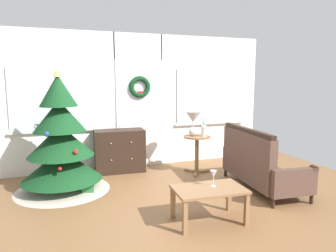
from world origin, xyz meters
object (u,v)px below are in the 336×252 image
at_px(side_table, 197,147).
at_px(table_lamp, 193,120).
at_px(christmas_tree, 61,148).
at_px(flower_vase, 204,130).
at_px(coffee_table, 209,193).
at_px(wine_glass, 213,175).
at_px(settee_sofa, 258,165).
at_px(dresser_cabinet, 120,151).
at_px(gift_box, 87,188).

relative_size(side_table, table_lamp, 1.56).
relative_size(christmas_tree, flower_vase, 5.28).
xyz_separation_m(flower_vase, coffee_table, (-0.79, -1.76, -0.45)).
height_order(flower_vase, wine_glass, flower_vase).
relative_size(settee_sofa, coffee_table, 1.86).
distance_m(flower_vase, coffee_table, 1.98).
relative_size(dresser_cabinet, gift_box, 5.26).
bearing_deg(wine_glass, settee_sofa, 32.11).
height_order(dresser_cabinet, settee_sofa, settee_sofa).
relative_size(settee_sofa, wine_glass, 8.30).
bearing_deg(flower_vase, settee_sofa, -66.06).
height_order(coffee_table, gift_box, coffee_table).
bearing_deg(christmas_tree, side_table, 2.42).
height_order(dresser_cabinet, wine_glass, dresser_cabinet).
relative_size(christmas_tree, settee_sofa, 1.14).
bearing_deg(coffee_table, dresser_cabinet, 103.93).
xyz_separation_m(wine_glass, gift_box, (-1.35, 1.42, -0.47)).
height_order(flower_vase, gift_box, flower_vase).
bearing_deg(settee_sofa, christmas_tree, 161.41).
height_order(christmas_tree, wine_glass, christmas_tree).
bearing_deg(table_lamp, wine_glass, -106.94).
bearing_deg(settee_sofa, gift_box, 164.61).
bearing_deg(wine_glass, side_table, 70.97).
bearing_deg(christmas_tree, coffee_table, -46.76).
height_order(side_table, table_lamp, table_lamp).
relative_size(flower_vase, wine_glass, 1.79).
bearing_deg(gift_box, side_table, 10.55).
bearing_deg(settee_sofa, table_lamp, 118.78).
bearing_deg(table_lamp, settee_sofa, -61.22).
xyz_separation_m(side_table, table_lamp, (-0.06, 0.04, 0.48)).
distance_m(coffee_table, gift_box, 1.96).
bearing_deg(gift_box, christmas_tree, 141.85).
relative_size(table_lamp, coffee_table, 0.51).
bearing_deg(christmas_tree, flower_vase, 0.90).
height_order(christmas_tree, coffee_table, christmas_tree).
height_order(coffee_table, wine_glass, wine_glass).
xyz_separation_m(christmas_tree, settee_sofa, (2.85, -0.96, -0.29)).
bearing_deg(coffee_table, christmas_tree, 133.24).
relative_size(christmas_tree, side_table, 2.69).
height_order(christmas_tree, side_table, christmas_tree).
height_order(wine_glass, gift_box, wine_glass).
bearing_deg(flower_vase, table_lamp, 147.99).
bearing_deg(settee_sofa, side_table, 117.18).
height_order(dresser_cabinet, flower_vase, flower_vase).
distance_m(coffee_table, wine_glass, 0.22).
xyz_separation_m(dresser_cabinet, gift_box, (-0.68, -0.95, -0.30)).
distance_m(dresser_cabinet, flower_vase, 1.58).
relative_size(flower_vase, coffee_table, 0.40).
xyz_separation_m(dresser_cabinet, side_table, (1.29, -0.59, 0.10)).
relative_size(table_lamp, flower_vase, 1.26).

